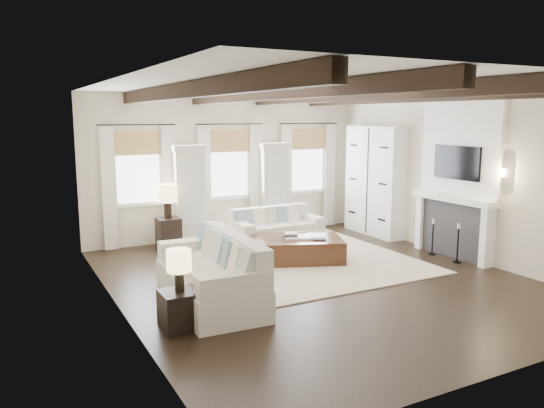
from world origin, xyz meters
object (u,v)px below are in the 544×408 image
sofa_back (276,230)px  side_table_front (180,309)px  side_table_back (169,234)px  ottoman (297,249)px  sofa_left (215,275)px

sofa_back → side_table_front: size_ratio=3.91×
side_table_front → sofa_back: bearing=46.1°
side_table_back → side_table_front: bearing=-104.9°
side_table_back → ottoman: bearing=-44.9°
sofa_left → side_table_back: bearing=84.7°
sofa_back → sofa_left: 3.56m
side_table_back → sofa_left: bearing=-95.3°
sofa_left → ottoman: 2.64m
sofa_back → side_table_front: (-3.18, -3.30, -0.09)m
sofa_left → side_table_front: 1.04m
sofa_back → side_table_back: sofa_back is taller
sofa_left → side_table_back: (0.31, 3.31, -0.07)m
sofa_back → ottoman: bearing=-99.0°
ottoman → side_table_back: side_table_back is taller
sofa_back → side_table_front: 4.58m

